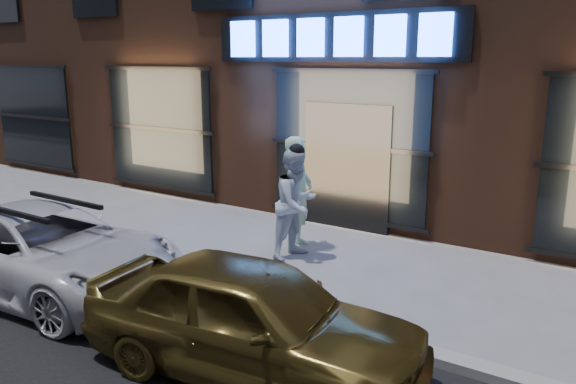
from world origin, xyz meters
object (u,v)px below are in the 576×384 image
man_cap (296,204)px  gold_sedan (252,318)px  man_bowtie (298,193)px  white_suv (44,251)px

man_cap → gold_sedan: (1.53, -3.26, -0.28)m
man_bowtie → man_cap: (0.24, -0.44, -0.06)m
man_cap → white_suv: bearing=153.5°
man_cap → gold_sedan: 3.61m
man_bowtie → gold_sedan: size_ratio=0.53×
man_bowtie → white_suv: size_ratio=0.45×
gold_sedan → white_suv: bearing=81.5°
man_bowtie → gold_sedan: (1.77, -3.70, -0.35)m
man_bowtie → man_cap: man_bowtie is taller
white_suv → gold_sedan: 3.72m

